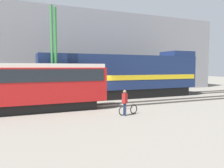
{
  "coord_description": "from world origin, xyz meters",
  "views": [
    {
      "loc": [
        -6.98,
        -18.61,
        3.27
      ],
      "look_at": [
        0.61,
        -0.62,
        1.8
      ],
      "focal_mm": 35.0,
      "sensor_mm": 36.0,
      "label": 1
    }
  ],
  "objects_px": {
    "freight_locomotive": "(124,76)",
    "bicycle": "(128,110)",
    "utility_pole_left": "(52,56)",
    "person": "(125,100)",
    "utility_pole_center": "(56,57)",
    "streetcar": "(22,85)"
  },
  "relations": [
    {
      "from": "freight_locomotive",
      "to": "utility_pole_center",
      "type": "relative_size",
      "value": 2.1
    },
    {
      "from": "freight_locomotive",
      "to": "utility_pole_left",
      "type": "xyz_separation_m",
      "value": [
        -7.77,
        -2.11,
        1.85
      ]
    },
    {
      "from": "utility_pole_center",
      "to": "streetcar",
      "type": "bearing_deg",
      "value": -142.63
    },
    {
      "from": "freight_locomotive",
      "to": "utility_pole_left",
      "type": "height_order",
      "value": "utility_pole_left"
    },
    {
      "from": "utility_pole_left",
      "to": "freight_locomotive",
      "type": "bearing_deg",
      "value": 15.22
    },
    {
      "from": "streetcar",
      "to": "person",
      "type": "xyz_separation_m",
      "value": [
        6.4,
        -3.84,
        -0.96
      ]
    },
    {
      "from": "freight_locomotive",
      "to": "person",
      "type": "distance_m",
      "value": 9.02
    },
    {
      "from": "bicycle",
      "to": "person",
      "type": "height_order",
      "value": "person"
    },
    {
      "from": "person",
      "to": "freight_locomotive",
      "type": "bearing_deg",
      "value": 64.59
    },
    {
      "from": "streetcar",
      "to": "freight_locomotive",
      "type": "bearing_deg",
      "value": 22.44
    },
    {
      "from": "freight_locomotive",
      "to": "bicycle",
      "type": "xyz_separation_m",
      "value": [
        -3.44,
        -7.82,
        -2.08
      ]
    },
    {
      "from": "freight_locomotive",
      "to": "bicycle",
      "type": "relative_size",
      "value": 10.69
    },
    {
      "from": "bicycle",
      "to": "freight_locomotive",
      "type": "bearing_deg",
      "value": 66.28
    },
    {
      "from": "freight_locomotive",
      "to": "utility_pole_center",
      "type": "height_order",
      "value": "utility_pole_center"
    },
    {
      "from": "freight_locomotive",
      "to": "streetcar",
      "type": "distance_m",
      "value": 11.08
    },
    {
      "from": "streetcar",
      "to": "utility_pole_left",
      "type": "bearing_deg",
      "value": 40.6
    },
    {
      "from": "person",
      "to": "utility_pole_center",
      "type": "bearing_deg",
      "value": 121.42
    },
    {
      "from": "bicycle",
      "to": "person",
      "type": "xyz_separation_m",
      "value": [
        -0.39,
        -0.24,
        0.75
      ]
    },
    {
      "from": "bicycle",
      "to": "utility_pole_left",
      "type": "distance_m",
      "value": 8.17
    },
    {
      "from": "freight_locomotive",
      "to": "utility_pole_left",
      "type": "distance_m",
      "value": 8.26
    },
    {
      "from": "bicycle",
      "to": "utility_pole_center",
      "type": "bearing_deg",
      "value": 125.2
    },
    {
      "from": "person",
      "to": "utility_pole_center",
      "type": "xyz_separation_m",
      "value": [
        -3.63,
        5.95,
        3.08
      ]
    }
  ]
}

